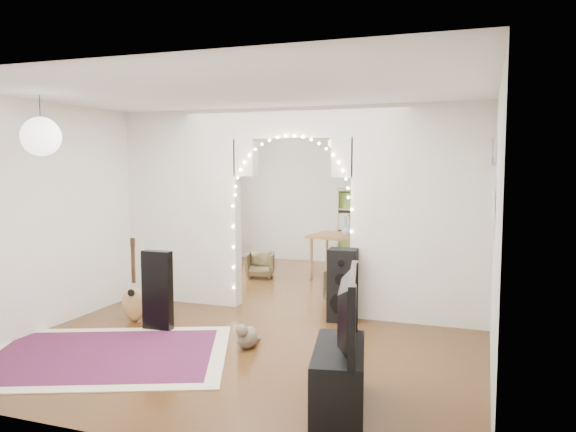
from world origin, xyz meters
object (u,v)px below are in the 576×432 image
(dining_table, at_px, (347,239))
(media_console, at_px, (339,378))
(dining_chair_left, at_px, (260,265))
(dining_chair_right, at_px, (346,286))
(bookcase, at_px, (377,229))
(acoustic_guitar, at_px, (134,291))
(floor_speaker, at_px, (343,285))

(dining_table, bearing_deg, media_console, -68.29)
(dining_chair_left, height_order, dining_chair_right, dining_chair_right)
(dining_table, bearing_deg, bookcase, 80.86)
(bookcase, bearing_deg, acoustic_guitar, -125.63)
(floor_speaker, height_order, dining_table, floor_speaker)
(media_console, distance_m, dining_chair_left, 5.31)
(dining_chair_left, bearing_deg, dining_chair_right, -49.55)
(bookcase, relative_size, dining_chair_right, 2.97)
(acoustic_guitar, xyz_separation_m, bookcase, (2.22, 4.42, 0.36))
(bookcase, xyz_separation_m, dining_chair_left, (-1.78, -1.36, -0.54))
(bookcase, height_order, dining_chair_right, bookcase)
(dining_table, bearing_deg, acoustic_guitar, -110.26)
(bookcase, bearing_deg, dining_table, -116.86)
(floor_speaker, xyz_separation_m, media_console, (0.59, -2.46, -0.20))
(dining_table, xyz_separation_m, dining_chair_left, (-1.45, -0.36, -0.47))
(media_console, distance_m, bookcase, 6.07)
(dining_chair_right, bearing_deg, media_console, -56.38)
(floor_speaker, distance_m, media_console, 2.54)
(acoustic_guitar, relative_size, media_console, 0.89)
(dining_table, xyz_separation_m, dining_chair_right, (0.37, -1.56, -0.45))
(floor_speaker, relative_size, media_console, 0.91)
(acoustic_guitar, height_order, dining_chair_left, acoustic_guitar)
(bookcase, relative_size, dining_table, 1.15)
(bookcase, distance_m, dining_table, 1.06)
(floor_speaker, xyz_separation_m, bookcase, (-0.23, 3.53, 0.30))
(acoustic_guitar, xyz_separation_m, dining_table, (1.90, 3.42, 0.29))
(dining_chair_left, bearing_deg, dining_table, -2.29)
(dining_chair_left, xyz_separation_m, dining_chair_right, (1.83, -1.20, 0.02))
(acoustic_guitar, distance_m, media_console, 3.43)
(media_console, bearing_deg, bookcase, 86.27)
(media_console, bearing_deg, dining_chair_left, 107.77)
(dining_chair_right, bearing_deg, floor_speaker, -58.19)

